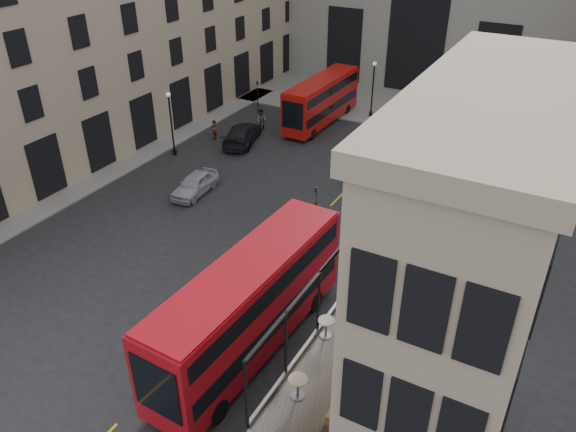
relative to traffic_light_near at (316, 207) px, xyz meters
The scene contains 29 objects.
ground 12.28m from the traffic_light_near, 85.24° to the right, with size 140.00×140.00×0.00m, color black.
host_building_main 17.11m from the traffic_light_near, 47.61° to the right, with size 7.26×11.40×15.10m.
host_frontage 14.15m from the traffic_light_near, 57.99° to the right, with size 3.00×11.00×4.50m, color tan.
cafe_floor 14.31m from the traffic_light_near, 57.99° to the right, with size 3.00×10.00×0.10m, color slate.
pavement_far 26.58m from the traffic_light_near, 100.89° to the left, with size 40.00×12.00×0.12m, color slate.
pavement_left 21.13m from the traffic_light_near, behind, with size 8.00×48.00×0.12m, color slate.
traffic_light_near is the anchor object (origin of this frame).
traffic_light_far 21.26m from the traffic_light_near, 131.19° to the left, with size 0.16×0.20×3.80m.
street_lamp_a 17.09m from the traffic_light_near, 159.44° to the left, with size 0.36×0.36×5.33m.
street_lamp_b 22.56m from the traffic_light_near, 102.80° to the left, with size 0.36×0.36×5.33m.
bus_near 10.01m from the traffic_light_near, 81.38° to the right, with size 3.36×12.58×4.98m.
bus_far 20.08m from the traffic_light_near, 114.98° to the left, with size 2.68×10.72×4.26m.
car_a 10.63m from the traffic_light_near, behind, with size 1.78×4.42×1.51m, color #9FA2A7.
car_b 9.61m from the traffic_light_near, 86.09° to the left, with size 1.40×4.01×1.32m, color #9E1909.
car_c 16.49m from the traffic_light_near, 139.08° to the left, with size 2.31×5.67×1.65m, color black.
bicycle 7.98m from the traffic_light_near, 98.21° to the left, with size 0.53×1.52×0.80m, color gray.
cyclist 2.27m from the traffic_light_near, 129.17° to the right, with size 0.72×0.47×1.97m, color yellow.
pedestrian_a 18.96m from the traffic_light_near, 131.42° to the left, with size 0.93×0.72×1.91m, color gray.
pedestrian_b 19.46m from the traffic_light_near, 120.76° to the left, with size 1.17×0.67×1.82m, color gray.
pedestrian_c 19.85m from the traffic_light_near, 92.90° to the left, with size 0.90×0.37×1.53m, color gray.
pedestrian_d 26.04m from the traffic_light_near, 87.05° to the left, with size 0.83×0.54×1.71m, color gray.
pedestrian_e 18.18m from the traffic_light_near, 145.69° to the left, with size 0.65×0.43×1.78m, color gray.
cafe_table_near 16.79m from the traffic_light_near, 65.80° to the right, with size 0.66×0.66×0.82m.
cafe_table_mid 13.86m from the traffic_light_near, 62.12° to the right, with size 0.64×0.64×0.79m.
cafe_table_far 10.92m from the traffic_light_near, 51.26° to the right, with size 0.57×0.57×0.72m.
cafe_chair_a 17.81m from the traffic_light_near, 61.89° to the right, with size 0.41×0.41×0.80m.
cafe_chair_b 15.10m from the traffic_light_near, 57.06° to the right, with size 0.44×0.44×0.85m.
cafe_chair_c 14.66m from the traffic_light_near, 54.74° to the right, with size 0.46×0.46×0.84m.
cafe_chair_d 12.20m from the traffic_light_near, 44.01° to the right, with size 0.49×0.49×0.95m.
Camera 1 is at (11.85, -14.75, 19.54)m, focal length 35.00 mm.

